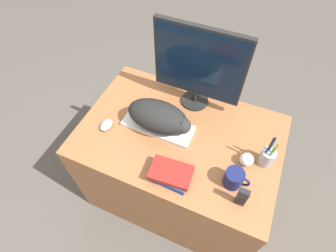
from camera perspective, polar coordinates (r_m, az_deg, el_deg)
ground_plane at (r=2.07m, az=-2.61°, el=-22.48°), size 12.00×12.00×0.00m
desk at (r=1.83m, az=2.13°, el=-8.66°), size 1.15×0.77×0.77m
keyboard at (r=1.52m, az=-2.17°, el=-0.00°), size 0.41×0.15×0.02m
cat at (r=1.44m, az=-1.90°, el=2.03°), size 0.37×0.19×0.16m
monitor at (r=1.46m, az=6.72°, el=12.90°), size 0.51×0.17×0.52m
computer_mouse at (r=1.56m, az=-13.30°, el=0.25°), size 0.06×0.09×0.03m
coffee_mug at (r=1.34m, az=14.19°, el=-10.99°), size 0.13×0.09×0.10m
pen_cup at (r=1.45m, az=20.73°, el=-6.30°), size 0.08×0.08×0.23m
baseball at (r=1.43m, az=16.74°, el=-7.01°), size 0.07×0.07×0.07m
phone at (r=1.30m, az=15.79°, el=-14.71°), size 0.05×0.03×0.13m
book_stack at (r=1.33m, az=0.81°, el=-10.39°), size 0.22×0.15×0.07m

